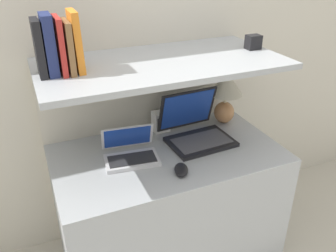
% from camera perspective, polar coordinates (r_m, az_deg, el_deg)
% --- Properties ---
extents(wall_back, '(6.00, 0.05, 2.40)m').
position_cam_1_polar(wall_back, '(2.00, -4.60, 13.52)').
color(wall_back, beige).
rests_on(wall_back, ground_plane).
extents(desk, '(1.17, 0.66, 0.71)m').
position_cam_1_polar(desk, '(2.05, 0.01, -12.70)').
color(desk, '#999EA3').
rests_on(desk, ground_plane).
extents(back_riser, '(1.17, 0.04, 1.15)m').
position_cam_1_polar(back_riser, '(2.19, -3.61, -2.79)').
color(back_riser, beige).
rests_on(back_riser, ground_plane).
extents(shelf, '(1.17, 0.59, 0.03)m').
position_cam_1_polar(shelf, '(1.71, -0.96, 10.01)').
color(shelf, '#999EA3').
rests_on(shelf, back_riser).
extents(table_lamp, '(0.19, 0.19, 0.32)m').
position_cam_1_polar(table_lamp, '(2.09, 9.26, 5.53)').
color(table_lamp, '#B27A4C').
rests_on(table_lamp, desk).
extents(laptop_large, '(0.35, 0.33, 0.26)m').
position_cam_1_polar(laptop_large, '(1.95, 4.51, -0.68)').
color(laptop_large, black).
rests_on(laptop_large, desk).
extents(laptop_small, '(0.29, 0.24, 0.16)m').
position_cam_1_polar(laptop_small, '(1.79, -6.04, -4.24)').
color(laptop_small, silver).
rests_on(laptop_small, desk).
extents(computer_mouse, '(0.10, 0.13, 0.03)m').
position_cam_1_polar(computer_mouse, '(1.69, 2.13, -7.03)').
color(computer_mouse, black).
rests_on(computer_mouse, desk).
extents(router_box, '(0.09, 0.08, 0.11)m').
position_cam_1_polar(router_box, '(2.03, -1.17, 0.75)').
color(router_box, white).
rests_on(router_box, desk).
extents(book_black, '(0.03, 0.13, 0.23)m').
position_cam_1_polar(book_black, '(1.56, -20.03, 11.63)').
color(book_black, black).
rests_on(book_black, shelf).
extents(book_navy, '(0.04, 0.13, 0.25)m').
position_cam_1_polar(book_navy, '(1.56, -18.53, 12.20)').
color(book_navy, navy).
rests_on(book_navy, shelf).
extents(book_red, '(0.02, 0.15, 0.24)m').
position_cam_1_polar(book_red, '(1.57, -16.94, 12.21)').
color(book_red, '#A82823').
rests_on(book_red, shelf).
extents(book_brown, '(0.02, 0.16, 0.22)m').
position_cam_1_polar(book_brown, '(1.58, -15.71, 12.11)').
color(book_brown, brown).
rests_on(book_brown, shelf).
extents(book_orange, '(0.04, 0.14, 0.26)m').
position_cam_1_polar(book_orange, '(1.58, -14.56, 12.95)').
color(book_orange, orange).
rests_on(book_orange, shelf).
extents(shelf_gadget, '(0.07, 0.06, 0.07)m').
position_cam_1_polar(shelf_gadget, '(1.95, 13.52, 12.95)').
color(shelf_gadget, black).
rests_on(shelf_gadget, shelf).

